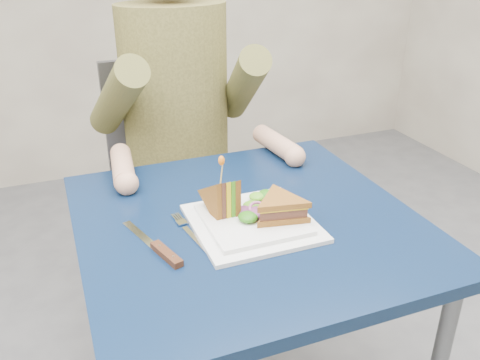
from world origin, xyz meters
name	(u,v)px	position (x,y,z in m)	size (l,w,h in m)	color
table	(247,247)	(0.00, 0.00, 0.65)	(0.75, 0.75, 0.73)	black
chair	(173,171)	(0.00, 0.71, 0.54)	(0.42, 0.40, 0.93)	#47474C
diner	(176,76)	(0.00, 0.60, 0.91)	(0.54, 0.59, 0.74)	brown
plate	(252,222)	(0.00, -0.03, 0.74)	(0.26, 0.26, 0.02)	white
sandwich_flat	(280,208)	(0.05, -0.06, 0.78)	(0.16, 0.16, 0.05)	brown
sandwich_upright	(222,199)	(-0.06, 0.01, 0.78)	(0.08, 0.12, 0.12)	brown
fork	(191,233)	(-0.14, -0.02, 0.73)	(0.04, 0.18, 0.01)	silver
knife	(161,250)	(-0.22, -0.07, 0.74)	(0.08, 0.22, 0.02)	silver
toothpick	(222,172)	(-0.06, 0.01, 0.85)	(0.00, 0.00, 0.06)	tan
toothpick_frill	(221,161)	(-0.06, 0.01, 0.88)	(0.01, 0.01, 0.02)	orange
lettuce_spill	(253,211)	(0.00, -0.02, 0.76)	(0.15, 0.13, 0.02)	#337A14
onion_ring	(258,209)	(0.01, -0.03, 0.77)	(0.04, 0.04, 0.01)	#9E4C7A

